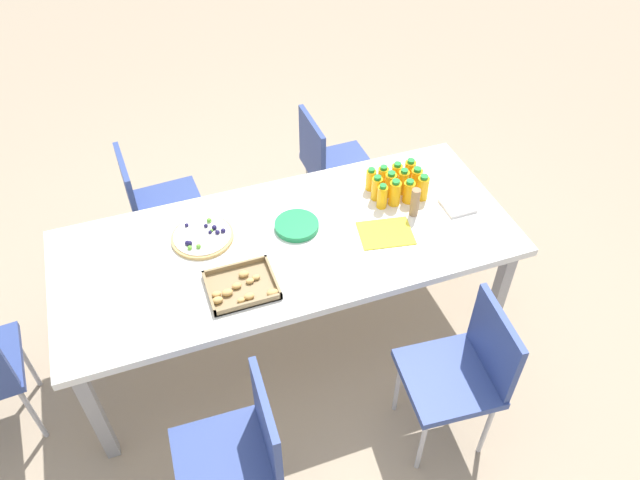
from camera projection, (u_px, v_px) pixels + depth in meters
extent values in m
plane|color=tan|center=(292.00, 334.00, 3.48)|extent=(12.00, 12.00, 0.00)
cube|color=white|center=(287.00, 243.00, 2.98)|extent=(2.22, 0.93, 0.04)
cube|color=#99999E|center=(431.00, 205.00, 3.74)|extent=(0.06, 0.06, 0.70)
cube|color=#99999E|center=(83.00, 291.00, 3.24)|extent=(0.06, 0.06, 0.70)
cube|color=#99999E|center=(498.00, 295.00, 3.23)|extent=(0.06, 0.06, 0.70)
cube|color=#99999E|center=(96.00, 414.00, 2.73)|extent=(0.06, 0.06, 0.70)
cube|color=#33478C|center=(340.00, 166.00, 3.86)|extent=(0.41, 0.41, 0.04)
cube|color=#33478C|center=(312.00, 148.00, 3.68)|extent=(0.04, 0.38, 0.38)
cylinder|color=silver|center=(352.00, 177.00, 4.18)|extent=(0.02, 0.02, 0.41)
cylinder|color=silver|center=(371.00, 205.00, 3.96)|extent=(0.02, 0.02, 0.41)
cylinder|color=silver|center=(308.00, 187.00, 4.10)|extent=(0.02, 0.02, 0.41)
cylinder|color=silver|center=(325.00, 217.00, 3.88)|extent=(0.02, 0.02, 0.41)
cube|color=#33478C|center=(168.00, 206.00, 3.59)|extent=(0.42, 0.42, 0.04)
cube|color=#33478C|center=(129.00, 189.00, 3.40)|extent=(0.05, 0.38, 0.38)
cylinder|color=silver|center=(193.00, 213.00, 3.91)|extent=(0.02, 0.02, 0.41)
cylinder|color=silver|center=(207.00, 246.00, 3.70)|extent=(0.02, 0.02, 0.41)
cylinder|color=silver|center=(143.00, 227.00, 3.82)|extent=(0.02, 0.02, 0.41)
cylinder|color=silver|center=(154.00, 261.00, 3.61)|extent=(0.02, 0.02, 0.41)
cylinder|color=silver|center=(27.00, 362.00, 3.10)|extent=(0.02, 0.02, 0.41)
cylinder|color=silver|center=(33.00, 414.00, 2.89)|extent=(0.02, 0.02, 0.41)
cube|color=#33478C|center=(448.00, 378.00, 2.74)|extent=(0.43, 0.43, 0.04)
cube|color=#33478C|center=(494.00, 344.00, 2.64)|extent=(0.06, 0.38, 0.38)
cylinder|color=silver|center=(422.00, 445.00, 2.77)|extent=(0.02, 0.02, 0.41)
cylinder|color=silver|center=(397.00, 386.00, 3.00)|extent=(0.02, 0.02, 0.41)
cylinder|color=silver|center=(486.00, 429.00, 2.83)|extent=(0.02, 0.02, 0.41)
cylinder|color=silver|center=(458.00, 372.00, 3.05)|extent=(0.02, 0.02, 0.41)
cube|color=#33478C|center=(225.00, 461.00, 2.46)|extent=(0.41, 0.41, 0.04)
cube|color=#33478C|center=(267.00, 424.00, 2.37)|extent=(0.04, 0.38, 0.38)
cylinder|color=silver|center=(188.00, 464.00, 2.71)|extent=(0.02, 0.02, 0.41)
cylinder|color=silver|center=(259.00, 444.00, 2.78)|extent=(0.02, 0.02, 0.41)
cylinder|color=#FAAE14|center=(410.00, 172.00, 3.25)|extent=(0.06, 0.06, 0.12)
cylinder|color=#1E8C33|center=(411.00, 161.00, 3.20)|extent=(0.04, 0.04, 0.02)
cylinder|color=#F9AF14|center=(397.00, 175.00, 3.24)|extent=(0.06, 0.06, 0.12)
cylinder|color=#1E8C33|center=(398.00, 164.00, 3.19)|extent=(0.04, 0.04, 0.02)
cylinder|color=#F8AF14|center=(383.00, 178.00, 3.22)|extent=(0.06, 0.06, 0.12)
cylinder|color=#1E8C33|center=(384.00, 168.00, 3.17)|extent=(0.04, 0.04, 0.02)
cylinder|color=#F8AD14|center=(371.00, 180.00, 3.21)|extent=(0.05, 0.05, 0.12)
cylinder|color=#1E8C33|center=(372.00, 170.00, 3.16)|extent=(0.03, 0.03, 0.02)
cylinder|color=#F8AB14|center=(416.00, 180.00, 3.21)|extent=(0.06, 0.06, 0.12)
cylinder|color=#1E8C33|center=(418.00, 169.00, 3.16)|extent=(0.04, 0.04, 0.02)
cylinder|color=#F8AE14|center=(403.00, 182.00, 3.18)|extent=(0.06, 0.06, 0.13)
cylinder|color=#1E8C33|center=(405.00, 171.00, 3.13)|extent=(0.04, 0.04, 0.02)
cylinder|color=#F8AE14|center=(390.00, 185.00, 3.16)|extent=(0.06, 0.06, 0.13)
cylinder|color=#1E8C33|center=(392.00, 174.00, 3.11)|extent=(0.04, 0.04, 0.02)
cylinder|color=#F8AF14|center=(377.00, 189.00, 3.15)|extent=(0.06, 0.06, 0.13)
cylinder|color=#1E8C33|center=(378.00, 178.00, 3.10)|extent=(0.04, 0.04, 0.02)
cylinder|color=#FAAE14|center=(423.00, 188.00, 3.15)|extent=(0.06, 0.06, 0.13)
cylinder|color=#1E8C33|center=(424.00, 177.00, 3.10)|extent=(0.04, 0.04, 0.02)
cylinder|color=#F9AE14|center=(409.00, 192.00, 3.13)|extent=(0.06, 0.06, 0.12)
cylinder|color=#1E8C33|center=(410.00, 182.00, 3.09)|extent=(0.04, 0.04, 0.02)
cylinder|color=#FAAF14|center=(395.00, 193.00, 3.11)|extent=(0.06, 0.06, 0.13)
cylinder|color=#1E8C33|center=(396.00, 182.00, 3.06)|extent=(0.04, 0.04, 0.02)
cylinder|color=#F9AC14|center=(382.00, 197.00, 3.10)|extent=(0.05, 0.05, 0.13)
cylinder|color=#1E8C33|center=(383.00, 186.00, 3.05)|extent=(0.03, 0.03, 0.02)
cylinder|color=tan|center=(203.00, 237.00, 2.97)|extent=(0.30, 0.30, 0.02)
cylinder|color=white|center=(202.00, 235.00, 2.96)|extent=(0.28, 0.28, 0.01)
sphere|color=#66B238|center=(211.00, 230.00, 2.97)|extent=(0.02, 0.02, 0.02)
sphere|color=#1E1947|center=(189.00, 243.00, 2.90)|extent=(0.03, 0.03, 0.03)
sphere|color=#66B238|center=(209.00, 220.00, 3.02)|extent=(0.03, 0.03, 0.03)
sphere|color=#66B238|center=(199.00, 246.00, 2.89)|extent=(0.02, 0.02, 0.02)
sphere|color=#1E1947|center=(210.00, 232.00, 2.96)|extent=(0.02, 0.02, 0.02)
sphere|color=#66B238|center=(190.00, 248.00, 2.88)|extent=(0.02, 0.02, 0.02)
sphere|color=#1E1947|center=(206.00, 226.00, 2.99)|extent=(0.02, 0.02, 0.02)
sphere|color=#1E1947|center=(187.00, 225.00, 3.00)|extent=(0.02, 0.02, 0.02)
sphere|color=#1E1947|center=(217.00, 232.00, 2.96)|extent=(0.02, 0.02, 0.02)
sphere|color=#1E1947|center=(187.00, 243.00, 2.90)|extent=(0.02, 0.02, 0.02)
sphere|color=#1E1947|center=(223.00, 231.00, 2.97)|extent=(0.02, 0.02, 0.02)
sphere|color=#1E1947|center=(214.00, 227.00, 2.98)|extent=(0.03, 0.03, 0.03)
cube|color=olive|center=(242.00, 287.00, 2.74)|extent=(0.31, 0.26, 0.01)
cube|color=olive|center=(235.00, 266.00, 2.82)|extent=(0.31, 0.01, 0.03)
cube|color=olive|center=(249.00, 305.00, 2.65)|extent=(0.31, 0.01, 0.03)
cube|color=olive|center=(273.00, 277.00, 2.77)|extent=(0.01, 0.26, 0.03)
cube|color=olive|center=(209.00, 293.00, 2.70)|extent=(0.01, 0.26, 0.03)
ellipsoid|color=tan|center=(250.00, 281.00, 2.75)|extent=(0.04, 0.03, 0.02)
ellipsoid|color=tan|center=(249.00, 296.00, 2.68)|extent=(0.05, 0.03, 0.03)
ellipsoid|color=tan|center=(227.00, 293.00, 2.70)|extent=(0.05, 0.04, 0.03)
ellipsoid|color=tan|center=(273.00, 293.00, 2.69)|extent=(0.05, 0.04, 0.03)
ellipsoid|color=tan|center=(216.00, 294.00, 2.69)|extent=(0.04, 0.03, 0.02)
ellipsoid|color=tan|center=(256.00, 277.00, 2.77)|extent=(0.04, 0.03, 0.02)
ellipsoid|color=tan|center=(241.00, 300.00, 2.67)|extent=(0.03, 0.02, 0.02)
ellipsoid|color=tan|center=(218.00, 300.00, 2.66)|extent=(0.05, 0.03, 0.03)
ellipsoid|color=tan|center=(237.00, 286.00, 2.73)|extent=(0.04, 0.03, 0.03)
ellipsoid|color=tan|center=(244.00, 274.00, 2.78)|extent=(0.05, 0.03, 0.03)
cylinder|color=#1E8C4C|center=(297.00, 227.00, 3.03)|extent=(0.22, 0.22, 0.00)
cylinder|color=#1E8C4C|center=(297.00, 227.00, 3.02)|extent=(0.22, 0.22, 0.00)
cylinder|color=#1E8C4C|center=(297.00, 226.00, 3.02)|extent=(0.22, 0.22, 0.00)
cylinder|color=#1E8C4C|center=(297.00, 225.00, 3.02)|extent=(0.22, 0.22, 0.00)
cylinder|color=#1E8C4C|center=(297.00, 224.00, 3.01)|extent=(0.22, 0.22, 0.00)
cylinder|color=#1E8C4C|center=(297.00, 224.00, 3.01)|extent=(0.22, 0.22, 0.00)
cube|color=white|center=(458.00, 205.00, 3.14)|extent=(0.15, 0.15, 0.02)
cylinder|color=#9E7A56|center=(415.00, 202.00, 3.04)|extent=(0.04, 0.04, 0.16)
cube|color=yellow|center=(386.00, 233.00, 3.00)|extent=(0.29, 0.24, 0.01)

